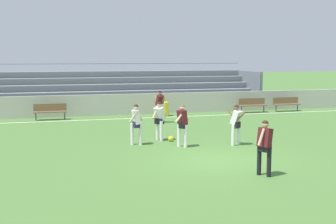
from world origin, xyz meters
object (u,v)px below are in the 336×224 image
bench_near_wall_gap (286,103)px  player_white_challenging (136,121)px  bench_near_bin (252,104)px  soccer_ball (171,139)px  trash_bin (164,109)px  player_dark_wide_left (182,122)px  player_white_on_ball (236,121)px  player_white_dropping_back (159,118)px  bench_far_left (50,110)px  bleacher_stand (112,90)px  player_dark_deep_cover (265,143)px  player_dark_pressing_high (160,104)px

bench_near_wall_gap → player_white_challenging: player_white_challenging is taller
bench_near_bin → soccer_ball: bearing=-134.2°
trash_bin → player_dark_wide_left: player_dark_wide_left is taller
bench_near_bin → player_white_on_ball: (-5.19, -9.09, 0.41)m
trash_bin → bench_near_wall_gap: bearing=0.9°
player_white_dropping_back → player_dark_wide_left: (0.54, -1.53, 0.04)m
bench_far_left → player_white_dropping_back: size_ratio=1.11×
player_white_dropping_back → soccer_ball: size_ratio=7.40×
bench_near_bin → trash_bin: size_ratio=2.16×
player_white_challenging → soccer_ball: player_white_challenging is taller
bench_far_left → player_dark_wide_left: player_dark_wide_left is taller
bench_far_left → player_white_on_ball: 11.60m
bench_far_left → bleacher_stand: bearing=42.7°
bench_far_left → bench_near_bin: same height
bleacher_stand → player_dark_deep_cover: (2.17, -17.11, -0.34)m
bench_near_wall_gap → player_dark_deep_cover: (-8.65, -13.44, 0.44)m
trash_bin → player_dark_wide_left: bearing=-100.0°
player_white_on_ball → bench_near_wall_gap: bearing=50.1°
player_dark_wide_left → player_dark_pressing_high: (0.67, 6.24, 0.03)m
bench_near_bin → player_dark_pressing_high: bearing=-158.3°
trash_bin → bench_far_left: bearing=178.8°
bench_near_wall_gap → player_dark_deep_cover: bearing=-122.8°
soccer_ball → trash_bin: bearing=77.5°
trash_bin → player_dark_wide_left: 8.93m
bench_far_left → player_dark_wide_left: (5.00, -8.91, 0.45)m
player_white_on_ball → player_dark_pressing_high: size_ratio=0.95×
bench_far_left → bench_near_wall_gap: bearing=0.0°
bench_far_left → soccer_ball: (4.88, -7.70, -0.44)m
bench_near_wall_gap → player_dark_wide_left: (-9.80, -8.91, 0.45)m
soccer_ball → bench_far_left: bearing=122.3°
bleacher_stand → soccer_ball: bleacher_stand is taller
bench_far_left → player_dark_pressing_high: bearing=-25.3°
bleacher_stand → player_white_dropping_back: bleacher_stand is taller
bleacher_stand → player_dark_wide_left: size_ratio=11.91×
player_dark_wide_left → player_white_on_ball: bearing=-4.7°
player_white_challenging → bench_near_bin: bearing=41.7°
player_dark_pressing_high → player_dark_wide_left: bearing=-96.1°
player_white_challenging → player_dark_pressing_high: 5.85m
player_white_dropping_back → player_dark_pressing_high: (1.20, 4.71, 0.06)m
player_dark_pressing_high → bench_near_wall_gap: bearing=16.3°
player_white_challenging → bleacher_stand: bearing=87.0°
trash_bin → soccer_ball: 7.76m
bleacher_stand → player_white_dropping_back: bearing=-87.4°
trash_bin → player_white_on_ball: bearing=-85.9°
player_white_challenging → soccer_ball: size_ratio=7.43×
player_dark_deep_cover → player_dark_pressing_high: player_dark_pressing_high is taller
player_dark_deep_cover → player_white_on_ball: 4.47m
bench_near_wall_gap → soccer_ball: 12.57m
player_dark_deep_cover → soccer_ball: (-1.27, 5.74, -0.88)m
bleacher_stand → player_white_on_ball: bearing=-75.8°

